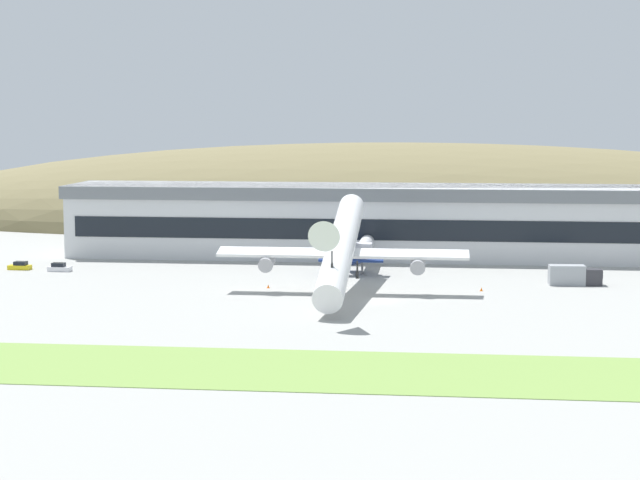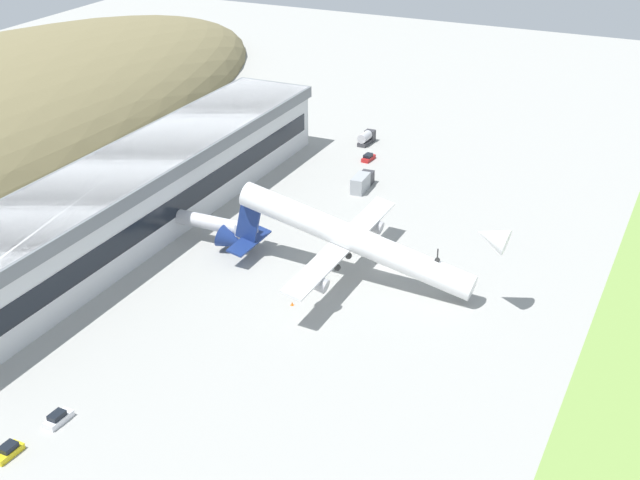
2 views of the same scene
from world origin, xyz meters
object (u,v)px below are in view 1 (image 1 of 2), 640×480
object	(u,v)px
traffic_cone_1	(268,286)
service_car_0	(59,268)
jetway_0	(364,248)
fuel_truck	(574,276)
cargo_airplane	(342,248)
terminal_building	(361,217)
traffic_cone_0	(481,289)
service_car_1	(20,266)

from	to	relation	value
traffic_cone_1	service_car_0	bearing A→B (deg)	160.64
jetway_0	fuel_truck	bearing A→B (deg)	-20.48
jetway_0	traffic_cone_1	world-z (taller)	jetway_0
cargo_airplane	service_car_0	xyz separation A→B (m)	(-51.30, 18.17, -6.47)
terminal_building	traffic_cone_0	distance (m)	43.84
jetway_0	cargo_airplane	distance (m)	25.86
fuel_truck	cargo_airplane	bearing A→B (deg)	-160.91
service_car_1	traffic_cone_0	xyz separation A→B (m)	(80.42, -14.19, -0.33)
service_car_1	traffic_cone_1	size ratio (longest dim) A/B	6.90
jetway_0	fuel_truck	distance (m)	37.20
cargo_airplane	traffic_cone_1	world-z (taller)	cargo_airplane
fuel_truck	traffic_cone_1	world-z (taller)	fuel_truck
cargo_airplane	traffic_cone_1	bearing A→B (deg)	160.03
traffic_cone_0	traffic_cone_1	size ratio (longest dim) A/B	1.00
jetway_0	traffic_cone_1	xyz separation A→B (m)	(-13.79, -21.23, -3.71)
traffic_cone_0	terminal_building	bearing A→B (deg)	119.95
fuel_truck	traffic_cone_1	size ratio (longest dim) A/B	14.70
service_car_1	fuel_truck	bearing A→B (deg)	-4.07
cargo_airplane	fuel_truck	world-z (taller)	cargo_airplane
service_car_0	traffic_cone_1	distance (m)	41.58
traffic_cone_1	jetway_0	bearing A→B (deg)	56.99
cargo_airplane	service_car_0	size ratio (longest dim) A/B	12.51
terminal_building	traffic_cone_1	size ratio (longest dim) A/B	195.02
jetway_0	traffic_cone_0	size ratio (longest dim) A/B	26.63
traffic_cone_1	fuel_truck	bearing A→B (deg)	9.63
service_car_1	fuel_truck	distance (m)	95.73
jetway_0	service_car_0	size ratio (longest dim) A/B	3.77
jetway_0	traffic_cone_0	world-z (taller)	jetway_0
service_car_0	jetway_0	bearing A→B (deg)	8.00
cargo_airplane	service_car_0	bearing A→B (deg)	160.50
terminal_building	service_car_1	world-z (taller)	terminal_building
fuel_truck	traffic_cone_1	bearing A→B (deg)	-170.37
fuel_truck	traffic_cone_0	size ratio (longest dim) A/B	14.70
fuel_truck	service_car_0	bearing A→B (deg)	176.39
cargo_airplane	service_car_1	xyz separation A→B (m)	(-58.98, 19.43, -6.49)
fuel_truck	traffic_cone_1	xyz separation A→B (m)	(-48.57, -8.24, -1.26)
service_car_1	traffic_cone_0	bearing A→B (deg)	-10.00
fuel_truck	traffic_cone_0	bearing A→B (deg)	-153.85
service_car_1	traffic_cone_1	bearing A→B (deg)	-17.77
cargo_airplane	fuel_truck	bearing A→B (deg)	19.09
service_car_0	service_car_1	bearing A→B (deg)	170.72
service_car_1	fuel_truck	xyz separation A→B (m)	(95.48, -6.79, 0.93)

